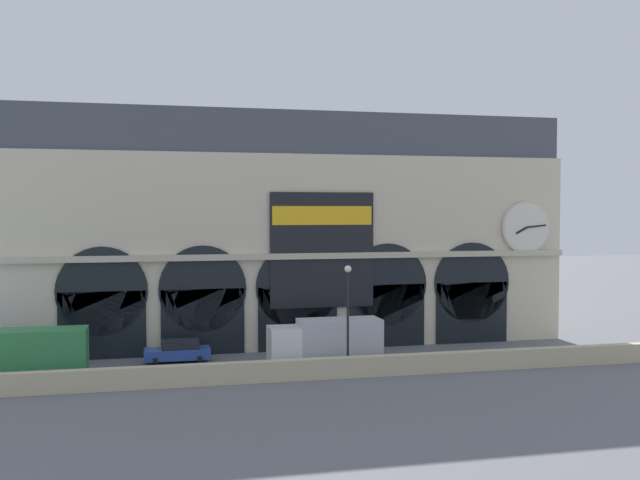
% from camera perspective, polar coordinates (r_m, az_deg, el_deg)
% --- Properties ---
extents(ground_plane, '(200.00, 200.00, 0.00)m').
position_cam_1_polar(ground_plane, '(49.20, -0.62, -9.79)').
color(ground_plane, slate).
extents(quay_parapet_wall, '(90.00, 0.70, 1.27)m').
position_cam_1_polar(quay_parapet_wall, '(45.06, 0.55, -10.10)').
color(quay_parapet_wall, '#BCAD8C').
rests_on(quay_parapet_wall, ground).
extents(station_building, '(42.93, 5.68, 17.81)m').
position_cam_1_polar(station_building, '(55.61, -2.29, 0.60)').
color(station_building, beige).
rests_on(station_building, ground).
extents(box_truck_west, '(7.50, 2.91, 3.12)m').
position_cam_1_polar(box_truck_west, '(47.81, -22.29, -8.25)').
color(box_truck_west, '#2D7A42').
rests_on(box_truck_west, ground).
extents(car_midwest, '(4.40, 2.22, 1.55)m').
position_cam_1_polar(car_midwest, '(50.39, -11.14, -8.62)').
color(car_midwest, '#28479E').
rests_on(car_midwest, ground).
extents(box_truck_center, '(7.50, 2.91, 3.12)m').
position_cam_1_polar(box_truck_center, '(48.33, 0.50, -7.96)').
color(box_truck_center, white).
rests_on(box_truck_center, ground).
extents(street_lamp_quayside, '(0.44, 0.44, 6.90)m').
position_cam_1_polar(street_lamp_quayside, '(45.55, 2.22, -5.14)').
color(street_lamp_quayside, black).
rests_on(street_lamp_quayside, ground).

